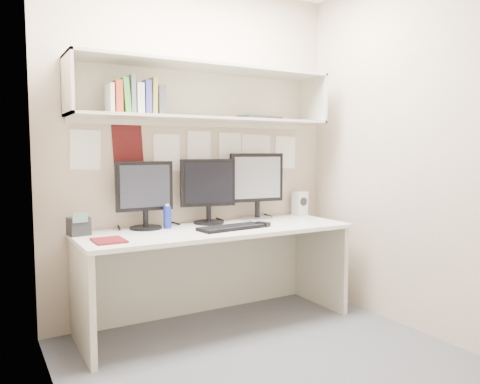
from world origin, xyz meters
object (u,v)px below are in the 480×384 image
monitor_right (257,184)px  maroon_notebook (109,240)px  monitor_left (145,192)px  desk (217,276)px  monitor_center (208,189)px  desk_phone (79,226)px  keyboard (231,227)px  speaker (300,203)px

monitor_right → maroon_notebook: size_ratio=2.38×
monitor_left → maroon_notebook: bearing=-135.1°
desk → monitor_center: 0.67m
monitor_center → monitor_right: bearing=11.9°
desk_phone → desk: bearing=-20.9°
monitor_right → maroon_notebook: (-1.30, -0.35, -0.28)m
monitor_left → keyboard: (0.53, -0.33, -0.25)m
monitor_right → monitor_left: bearing=-173.9°
monitor_left → desk: bearing=-25.1°
monitor_center → monitor_right: 0.44m
keyboard → speaker: bearing=15.8°
keyboard → monitor_center: bearing=88.7°
monitor_left → speaker: 1.42m
monitor_left → monitor_right: 0.95m
desk_phone → monitor_left: bearing=-5.5°
desk → monitor_left: monitor_left is taller
speaker → maroon_notebook: bearing=-172.7°
monitor_left → maroon_notebook: size_ratio=2.14×
monitor_left → desk_phone: size_ratio=3.05×
monitor_center → desk_phone: 1.00m
keyboard → maroon_notebook: bearing=175.6°
monitor_left → monitor_center: monitor_center is taller
desk → keyboard: size_ratio=4.03×
desk → monitor_right: bearing=24.5°
monitor_right → speaker: size_ratio=2.61×
monitor_left → maroon_notebook: (-0.35, -0.35, -0.26)m
desk → monitor_left: 0.81m
monitor_left → keyboard: monitor_left is taller
keyboard → desk_phone: bearing=157.8°
keyboard → maroon_notebook: size_ratio=2.18×
desk → desk_phone: bearing=169.0°
desk → monitor_left: size_ratio=4.10×
desk → speaker: bearing=14.6°
desk → monitor_left: bearing=155.0°
desk → speaker: (0.94, 0.24, 0.47)m
monitor_left → keyboard: 0.67m
monitor_right → speaker: bearing=9.3°
keyboard → maroon_notebook: (-0.88, -0.03, -0.01)m
monitor_center → keyboard: bearing=-73.4°
maroon_notebook → desk_phone: (-0.12, 0.32, 0.06)m
monitor_center → maroon_notebook: size_ratio=2.19×
monitor_center → desk_phone: bearing=-166.0°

